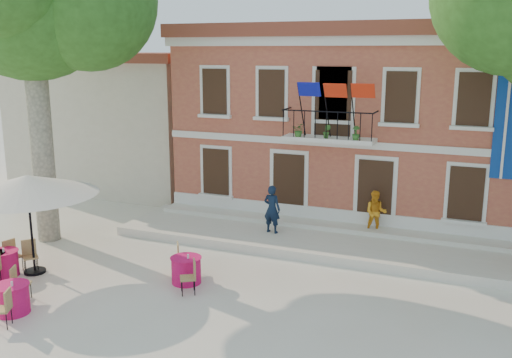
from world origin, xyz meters
The scene contains 10 objects.
ground centered at (0.00, 0.00, 0.00)m, with size 90.00×90.00×0.00m, color beige.
main_building centered at (2.00, 9.99, 3.78)m, with size 13.50×9.59×7.50m.
neighbor_west centered at (-9.50, 11.00, 3.22)m, with size 9.40×9.40×6.40m.
terrace centered at (2.00, 4.40, 0.15)m, with size 14.00×3.40×0.30m, color silver.
patio_umbrella centered at (-5.16, -1.21, 2.69)m, with size 4.03×4.03×3.00m.
pedestrian_navy centered at (0.39, 4.26, 1.14)m, with size 0.62×0.40×1.69m, color #0E1C31.
pedestrian_orange centered at (3.76, 5.46, 1.07)m, with size 0.74×0.58×1.53m, color orange.
cafe_table_1 centered at (-3.70, -3.53, 0.42)m, with size 1.23×1.91×0.95m.
cafe_table_3 centered at (-5.81, -1.74, 0.43)m, with size 1.75×1.85×0.95m.
cafe_table_4 centered at (-0.56, -0.15, 0.42)m, with size 1.39×1.84×0.95m.
Camera 1 is at (7.09, -13.56, 6.52)m, focal length 40.00 mm.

